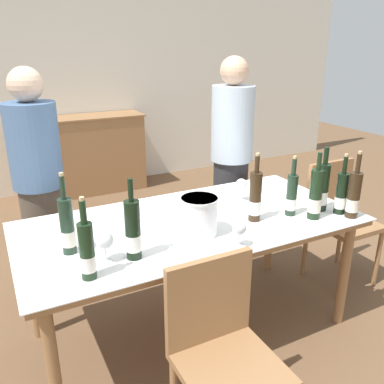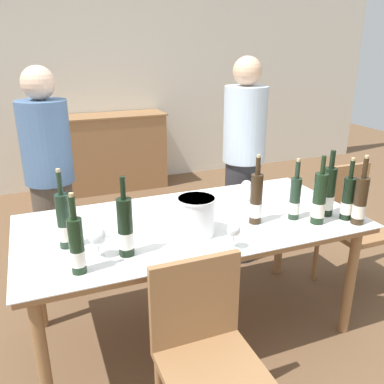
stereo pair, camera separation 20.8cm
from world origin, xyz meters
name	(u,v)px [view 1 (the left image)]	position (x,y,z in m)	size (l,w,h in m)	color
ground_plane	(192,328)	(0.00, 0.00, 0.00)	(12.00, 12.00, 0.00)	brown
back_wall	(69,73)	(0.00, 3.16, 1.40)	(8.00, 0.10, 2.80)	silver
sideboard_cabinet	(85,155)	(0.03, 2.87, 0.46)	(1.42, 0.46, 0.93)	#996B42
dining_table	(192,231)	(0.00, 0.00, 0.69)	(1.97, 0.95, 0.76)	#996B42
ice_bucket	(199,215)	(-0.04, -0.16, 0.87)	(0.21, 0.21, 0.21)	white
wine_bottle_0	(292,195)	(0.57, -0.19, 0.88)	(0.06, 0.06, 0.37)	#1E3323
wine_bottle_1	(255,198)	(0.33, -0.16, 0.90)	(0.07, 0.07, 0.40)	#332314
wine_bottle_2	(87,252)	(-0.68, -0.33, 0.89)	(0.07, 0.07, 0.38)	black
wine_bottle_3	(67,227)	(-0.71, -0.06, 0.89)	(0.07, 0.07, 0.41)	#1E3323
wine_bottle_4	(322,188)	(0.78, -0.21, 0.90)	(0.08, 0.08, 0.40)	black
wine_bottle_5	(341,194)	(0.85, -0.31, 0.88)	(0.07, 0.07, 0.37)	black
wine_bottle_6	(315,196)	(0.66, -0.29, 0.90)	(0.08, 0.08, 0.40)	black
wine_bottle_7	(133,232)	(-0.44, -0.25, 0.90)	(0.08, 0.08, 0.40)	black
wine_bottle_8	(354,196)	(0.87, -0.38, 0.89)	(0.07, 0.07, 0.40)	#332314
wine_glass_0	(239,229)	(0.07, -0.39, 0.85)	(0.07, 0.07, 0.14)	white
wine_glass_1	(241,185)	(0.43, 0.14, 0.86)	(0.07, 0.07, 0.15)	white
wine_glass_2	(105,241)	(-0.58, -0.22, 0.87)	(0.09, 0.09, 0.16)	white
chair_right_end	(337,212)	(1.28, 0.08, 0.53)	(0.42, 0.42, 0.90)	#996B42
chair_near_front	(221,344)	(-0.22, -0.71, 0.50)	(0.42, 0.42, 0.87)	#996B42
person_host	(40,190)	(-0.72, 0.82, 0.80)	(0.33, 0.33, 1.60)	#51473D
person_guest_left	(231,163)	(0.73, 0.73, 0.83)	(0.33, 0.33, 1.64)	#2D2D33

